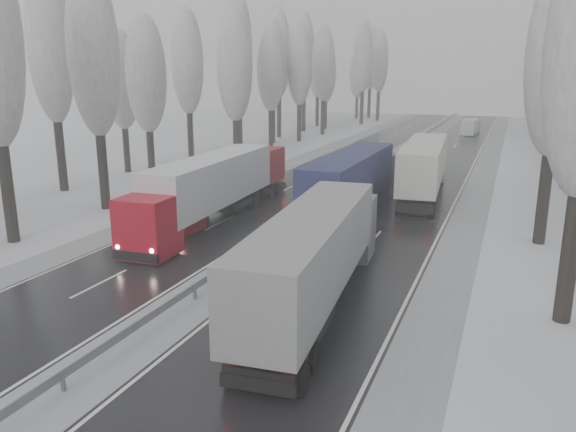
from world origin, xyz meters
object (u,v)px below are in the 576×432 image
Objects in this scene: truck_cream_box at (425,164)px; truck_red_red at (231,180)px; truck_grey_tarp at (318,250)px; truck_red_white at (205,188)px; truck_blue_box at (354,179)px; box_truck_distant at (470,127)px.

truck_red_red is (-12.44, -9.91, -0.39)m from truck_cream_box.
truck_red_white is at bearing 134.14° from truck_grey_tarp.
truck_cream_box reaches higher than truck_red_white.
truck_blue_box is 9.00m from truck_red_red.
truck_red_red is (-8.84, -1.65, -0.38)m from truck_blue_box.
truck_red_red is (-12.36, -59.95, 0.97)m from box_truck_distant.
truck_blue_box is (-2.78, 16.04, 0.06)m from truck_grey_tarp.
truck_blue_box is at bearing 11.94° from truck_red_red.
truck_blue_box is at bearing 94.90° from truck_grey_tarp.
box_truck_distant is 61.22m from truck_red_red.
truck_red_white is (-10.95, 9.50, 0.04)m from truck_grey_tarp.
truck_blue_box is at bearing 35.90° from truck_red_white.
truck_red_white is (-11.77, -14.81, -0.03)m from truck_cream_box.
truck_grey_tarp is 0.98× the size of truck_blue_box.
truck_red_red is (-11.62, 14.39, -0.32)m from truck_grey_tarp.
box_truck_distant is at bearing 85.95° from truck_cream_box.
truck_blue_box reaches higher than box_truck_distant.
truck_cream_box is 15.91m from truck_red_red.
truck_red_red is at bearing 94.99° from truck_red_white.
box_truck_distant is at bearing 84.50° from truck_grey_tarp.
truck_grey_tarp is at bearing -49.70° from truck_red_red.
box_truck_distant is (-0.08, 50.04, -1.36)m from truck_cream_box.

